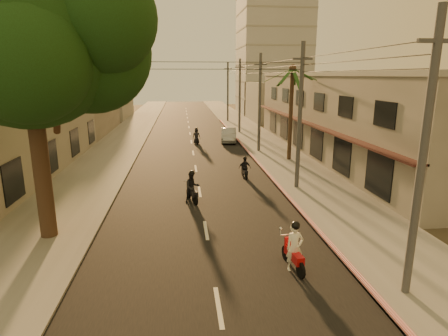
{
  "coord_description": "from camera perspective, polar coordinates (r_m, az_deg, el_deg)",
  "views": [
    {
      "loc": [
        -0.99,
        -14.26,
        7.07
      ],
      "look_at": [
        1.39,
        6.79,
        1.79
      ],
      "focal_mm": 30.0,
      "sensor_mm": 36.0,
      "label": 1
    }
  ],
  "objects": [
    {
      "name": "shophouse_row",
      "position": [
        35.72,
        18.48,
        7.77
      ],
      "size": [
        8.8,
        34.2,
        7.3
      ],
      "color": "gray",
      "rests_on": "ground"
    },
    {
      "name": "scooter_mid_a",
      "position": [
        21.36,
        -4.86,
        -2.99
      ],
      "size": [
        1.21,
        1.85,
        1.87
      ],
      "rotation": [
        0.0,
        0.0,
        0.28
      ],
      "color": "black",
      "rests_on": "ground"
    },
    {
      "name": "ground",
      "position": [
        15.95,
        -2.28,
        -12.34
      ],
      "size": [
        160.0,
        160.0,
        0.0
      ],
      "primitive_type": "plane",
      "color": "#383023",
      "rests_on": "ground"
    },
    {
      "name": "broadleaf_tree",
      "position": [
        17.4,
        -26.55,
        17.22
      ],
      "size": [
        9.6,
        8.7,
        12.1
      ],
      "color": "black",
      "rests_on": "ground"
    },
    {
      "name": "sidewalk_left",
      "position": [
        35.57,
        -16.88,
        2.0
      ],
      "size": [
        5.0,
        140.0,
        0.12
      ],
      "primitive_type": "cube",
      "color": "slate",
      "rests_on": "ground"
    },
    {
      "name": "parked_car",
      "position": [
        40.73,
        0.73,
        5.04
      ],
      "size": [
        2.66,
        4.88,
        1.48
      ],
      "primitive_type": "imported",
      "rotation": [
        0.0,
        0.0,
        -0.12
      ],
      "color": "#97999F",
      "rests_on": "ground"
    },
    {
      "name": "filler_right",
      "position": [
        61.27,
        7.83,
        10.04
      ],
      "size": [
        8.0,
        14.0,
        6.0
      ],
      "primitive_type": "cube",
      "color": "gray",
      "rests_on": "ground"
    },
    {
      "name": "scooter_far_a",
      "position": [
        39.57,
        -4.22,
        4.8
      ],
      "size": [
        0.85,
        1.78,
        1.75
      ],
      "rotation": [
        0.0,
        0.0,
        0.04
      ],
      "color": "black",
      "rests_on": "ground"
    },
    {
      "name": "sidewalk_right",
      "position": [
        35.99,
        7.32,
        2.63
      ],
      "size": [
        5.0,
        140.0,
        0.12
      ],
      "primitive_type": "cube",
      "color": "slate",
      "rests_on": "ground"
    },
    {
      "name": "scooter_mid_b",
      "position": [
        26.27,
        3.18,
        -0.06
      ],
      "size": [
        0.92,
        1.61,
        1.57
      ],
      "rotation": [
        0.0,
        0.0,
        0.06
      ],
      "color": "black",
      "rests_on": "ground"
    },
    {
      "name": "palm_tree",
      "position": [
        31.57,
        10.39,
        13.9
      ],
      "size": [
        5.0,
        5.0,
        8.2
      ],
      "color": "black",
      "rests_on": "ground"
    },
    {
      "name": "scooter_red",
      "position": [
        14.34,
        10.66,
        -11.98
      ],
      "size": [
        0.83,
        1.96,
        1.93
      ],
      "rotation": [
        0.0,
        0.0,
        0.12
      ],
      "color": "black",
      "rests_on": "ground"
    },
    {
      "name": "left_building",
      "position": [
        31.42,
        -30.88,
        3.82
      ],
      "size": [
        8.2,
        24.2,
        5.2
      ],
      "color": "gray",
      "rests_on": "ground"
    },
    {
      "name": "curb_stripe",
      "position": [
        30.69,
        5.15,
        0.79
      ],
      "size": [
        0.2,
        60.0,
        0.2
      ],
      "primitive_type": "cube",
      "color": "red",
      "rests_on": "ground"
    },
    {
      "name": "utility_poles",
      "position": [
        35.02,
        5.53,
        13.04
      ],
      "size": [
        1.2,
        48.26,
        9.0
      ],
      "color": "#38383A",
      "rests_on": "ground"
    },
    {
      "name": "distant_tower",
      "position": [
        72.62,
        7.52,
        19.34
      ],
      "size": [
        12.1,
        12.1,
        28.0
      ],
      "color": "#B7B5B2",
      "rests_on": "ground"
    },
    {
      "name": "filler_left_near",
      "position": [
        50.22,
        -21.64,
        7.44
      ],
      "size": [
        8.0,
        14.0,
        4.4
      ],
      "primitive_type": "cube",
      "color": "gray",
      "rests_on": "ground"
    },
    {
      "name": "filler_left_far",
      "position": [
        67.62,
        -17.85,
        10.29
      ],
      "size": [
        8.0,
        14.0,
        7.0
      ],
      "primitive_type": "cube",
      "color": "gray",
      "rests_on": "ground"
    },
    {
      "name": "road",
      "position": [
        35.0,
        -4.71,
        2.29
      ],
      "size": [
        10.0,
        140.0,
        0.02
      ],
      "primitive_type": "cube",
      "color": "black",
      "rests_on": "ground"
    }
  ]
}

